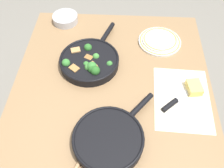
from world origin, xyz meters
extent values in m
plane|color=slate|center=(0.00, 0.00, 0.00)|extent=(14.00, 14.00, 0.00)
cube|color=olive|center=(0.00, 0.00, 0.74)|extent=(1.09, 0.94, 0.03)
cylinder|color=#BCBCC1|center=(0.48, -0.41, 0.36)|extent=(0.05, 0.05, 0.72)
cylinder|color=#BCBCC1|center=(0.48, 0.41, 0.36)|extent=(0.05, 0.05, 0.72)
cylinder|color=black|center=(0.13, 0.12, 0.77)|extent=(0.29, 0.29, 0.04)
torus|color=black|center=(0.13, 0.12, 0.79)|extent=(0.29, 0.29, 0.01)
cylinder|color=black|center=(0.35, 0.04, 0.78)|extent=(0.16, 0.08, 0.02)
cylinder|color=#2C6823|center=(0.10, 0.23, 0.77)|extent=(0.01, 0.01, 0.02)
sphere|color=#387A33|center=(0.10, 0.23, 0.80)|extent=(0.04, 0.04, 0.04)
cylinder|color=#2C6823|center=(0.11, 0.02, 0.77)|extent=(0.01, 0.01, 0.02)
sphere|color=#387A33|center=(0.11, 0.02, 0.79)|extent=(0.03, 0.03, 0.03)
cylinder|color=#357027|center=(0.08, 0.12, 0.77)|extent=(0.01, 0.01, 0.02)
sphere|color=#428438|center=(0.08, 0.12, 0.80)|extent=(0.04, 0.04, 0.04)
cylinder|color=#2C6823|center=(0.10, 0.13, 0.77)|extent=(0.01, 0.01, 0.02)
sphere|color=#387A33|center=(0.10, 0.13, 0.79)|extent=(0.03, 0.03, 0.03)
cylinder|color=#245B1C|center=(0.21, 0.13, 0.77)|extent=(0.01, 0.01, 0.02)
sphere|color=#2D6B28|center=(0.21, 0.13, 0.80)|extent=(0.04, 0.04, 0.04)
cylinder|color=#205218|center=(0.06, 0.10, 0.77)|extent=(0.02, 0.02, 0.02)
sphere|color=#286023|center=(0.06, 0.10, 0.80)|extent=(0.04, 0.04, 0.04)
cylinder|color=#2C6823|center=(0.08, 0.10, 0.77)|extent=(0.01, 0.01, 0.02)
sphere|color=#387A33|center=(0.08, 0.10, 0.79)|extent=(0.03, 0.03, 0.03)
cylinder|color=#2C6823|center=(0.07, 0.10, 0.77)|extent=(0.02, 0.02, 0.03)
sphere|color=#387A33|center=(0.07, 0.10, 0.80)|extent=(0.05, 0.05, 0.05)
cylinder|color=#357027|center=(0.15, 0.09, 0.77)|extent=(0.01, 0.01, 0.02)
sphere|color=#428438|center=(0.15, 0.09, 0.79)|extent=(0.03, 0.03, 0.03)
cylinder|color=#205218|center=(0.05, 0.08, 0.77)|extent=(0.02, 0.02, 0.03)
sphere|color=#286023|center=(0.05, 0.08, 0.80)|extent=(0.05, 0.05, 0.05)
cylinder|color=#357027|center=(0.09, 0.11, 0.77)|extent=(0.01, 0.01, 0.02)
sphere|color=#428438|center=(0.09, 0.11, 0.79)|extent=(0.03, 0.03, 0.03)
cylinder|color=#205218|center=(0.09, 0.11, 0.77)|extent=(0.01, 0.01, 0.02)
sphere|color=#286023|center=(0.09, 0.11, 0.79)|extent=(0.03, 0.03, 0.03)
cube|color=olive|center=(0.15, 0.12, 0.78)|extent=(0.04, 0.05, 0.03)
cube|color=#9E703D|center=(0.09, 0.10, 0.78)|extent=(0.05, 0.05, 0.04)
cube|color=#AD7F4C|center=(0.19, 0.19, 0.78)|extent=(0.05, 0.05, 0.04)
cube|color=#9E703D|center=(0.07, 0.18, 0.78)|extent=(0.05, 0.06, 0.04)
cylinder|color=black|center=(-0.28, 0.00, 0.77)|extent=(0.28, 0.28, 0.05)
torus|color=black|center=(-0.28, 0.00, 0.80)|extent=(0.28, 0.28, 0.01)
cylinder|color=black|center=(-0.12, -0.13, 0.78)|extent=(0.13, 0.11, 0.02)
cylinder|color=#DBC156|center=(-0.28, 0.00, 0.77)|extent=(0.23, 0.23, 0.02)
ellipsoid|color=tan|center=(-0.29, 0.07, 0.76)|extent=(0.07, 0.06, 0.02)
cube|color=beige|center=(-0.05, -0.32, 0.75)|extent=(0.36, 0.26, 0.00)
cube|color=silver|center=(-0.01, -0.36, 0.75)|extent=(0.14, 0.16, 0.01)
cylinder|color=black|center=(-0.10, -0.26, 0.76)|extent=(0.07, 0.08, 0.02)
cube|color=#E0C15B|center=(0.00, -0.38, 0.77)|extent=(0.09, 0.07, 0.04)
cylinder|color=silver|center=(0.32, -0.24, 0.76)|extent=(0.23, 0.23, 0.01)
torus|color=gold|center=(0.32, -0.24, 0.76)|extent=(0.22, 0.22, 0.01)
cylinder|color=silver|center=(0.32, -0.24, 0.77)|extent=(0.19, 0.19, 0.01)
torus|color=gold|center=(0.32, -0.24, 0.78)|extent=(0.18, 0.18, 0.01)
cylinder|color=#B7B7BC|center=(0.46, 0.30, 0.77)|extent=(0.14, 0.14, 0.04)
camera|label=1|loc=(-0.71, -0.04, 1.68)|focal=40.00mm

